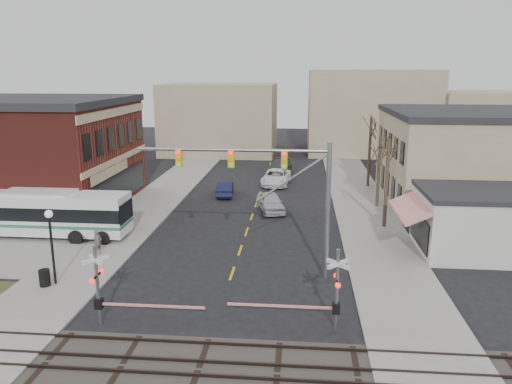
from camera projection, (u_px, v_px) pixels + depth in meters
ground at (227, 288)px, 27.97m from camera, size 160.00×160.00×0.00m
sidewalk_west at (160, 196)px, 48.14m from camera, size 5.00×60.00×0.12m
sidewalk_east at (359, 201)px, 46.47m from camera, size 5.00×60.00×0.12m
ballast_strip at (198, 370)px, 20.22m from camera, size 160.00×5.00×0.06m
rail_tracks at (198, 368)px, 20.20m from camera, size 160.00×3.91×0.14m
tan_building at (504, 158)px, 44.38m from camera, size 20.30×15.30×8.50m
awning_shop at (482, 222)px, 32.83m from camera, size 9.74×6.20×4.30m
tree_east_a at (387, 184)px, 37.83m from camera, size 0.28×0.28×6.75m
tree_east_b at (379, 171)px, 43.66m from camera, size 0.28×0.28×6.30m
tree_east_c at (370, 152)px, 51.28m from camera, size 0.28×0.28×7.20m
transit_bus at (40, 213)px, 36.03m from camera, size 12.80×2.84×3.30m
traffic_signal_mast at (276, 181)px, 28.21m from camera, size 11.03×0.30×8.00m
rr_crossing_west at (106, 287)px, 23.38m from camera, size 5.60×1.36×4.00m
rr_crossing_east at (327, 291)px, 22.98m from camera, size 5.60×1.36×4.00m
street_lamp at (50, 232)px, 27.49m from camera, size 0.44×0.44×4.31m
trash_bin at (45, 278)px, 27.82m from camera, size 0.60×0.60×0.94m
car_a at (271, 202)px, 42.99m from camera, size 3.07×5.01×1.59m
car_b at (225, 188)px, 48.46m from camera, size 1.93×4.46×1.43m
car_c at (276, 177)px, 53.05m from camera, size 3.18×6.01×1.61m
car_d at (279, 167)px, 58.38m from camera, size 3.11×6.01×1.67m
pedestrian_near at (98, 242)px, 32.54m from camera, size 0.60×0.71×1.66m
pedestrian_far at (93, 221)px, 36.74m from camera, size 1.01×1.10×1.82m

